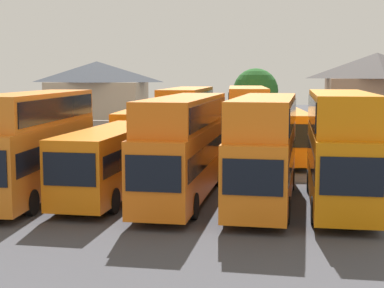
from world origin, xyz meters
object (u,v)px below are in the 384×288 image
house_terrace_left (97,95)px  house_terrace_centre (376,93)px  tree_left_of_lot (256,91)px  bus_1 (36,139)px  bus_6 (146,130)px  bus_3 (184,142)px  bus_9 (284,132)px  bus_5 (340,143)px  bus_2 (111,159)px  bus_8 (247,119)px  bus_4 (265,144)px  bus_7 (187,119)px

house_terrace_left → house_terrace_centre: bearing=-0.3°
house_terrace_left → tree_left_of_lot: size_ratio=1.57×
bus_1 → bus_6: 13.82m
bus_6 → house_terrace_centre: (18.79, 19.21, 2.08)m
bus_3 → bus_9: size_ratio=1.12×
bus_5 → house_terrace_centre: (7.01, 32.88, 1.20)m
bus_2 → bus_8: size_ratio=0.90×
bus_4 → bus_6: bearing=-144.6°
bus_3 → bus_6: bearing=-157.9°
bus_2 → bus_4: bus_4 is taller
bus_1 → bus_2: bus_1 is taller
bus_8 → bus_9: size_ratio=1.06×
bus_3 → bus_6: (-4.71, 13.10, -0.74)m
bus_8 → house_terrace_centre: bearing=143.8°
bus_2 → bus_5: size_ratio=0.96×
bus_2 → house_terrace_left: size_ratio=1.02×
bus_8 → bus_3: bearing=-13.4°
bus_2 → bus_7: bus_7 is taller
bus_1 → bus_3: size_ratio=0.96×
bus_1 → bus_5: 14.19m
bus_1 → house_terrace_left: (-6.93, 32.94, 0.85)m
bus_3 → bus_7: size_ratio=1.08×
house_terrace_left → house_terrace_centre: house_terrace_centre is taller
bus_4 → bus_1: bearing=-86.3°
bus_2 → bus_4: 7.33m
bus_4 → house_terrace_left: house_terrace_left is taller
bus_2 → bus_5: 10.66m
bus_7 → bus_9: size_ratio=1.04×
bus_5 → bus_8: bearing=-160.0°
bus_1 → bus_2: (3.58, 0.34, -0.94)m
bus_7 → tree_left_of_lot: bearing=160.5°
bus_5 → bus_7: (-8.92, 14.10, -0.09)m
bus_4 → bus_7: bearing=-154.7°
bus_2 → house_terrace_left: (-10.52, 32.60, 1.79)m
bus_5 → bus_9: size_ratio=0.99×
bus_9 → house_terrace_left: size_ratio=1.07×
bus_1 → bus_4: bus_1 is taller
bus_1 → bus_7: size_ratio=1.03×
house_terrace_centre → bus_1: bearing=-122.9°
bus_5 → tree_left_of_lot: 26.85m
bus_2 → bus_9: (8.45, 13.17, 0.08)m
bus_6 → bus_9: 9.62m
house_terrace_centre → bus_5: bearing=-102.0°
bus_4 → tree_left_of_lot: tree_left_of_lot is taller
bus_3 → bus_4: bearing=86.1°
bus_6 → bus_9: bus_6 is taller
bus_2 → bus_5: bearing=90.5°
bus_2 → bus_6: bus_6 is taller
bus_6 → house_terrace_centre: 26.95m
bus_8 → bus_2: bearing=-26.6°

